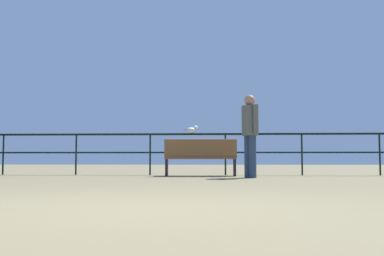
{
  "coord_description": "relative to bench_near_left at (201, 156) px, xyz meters",
  "views": [
    {
      "loc": [
        0.66,
        -3.52,
        0.41
      ],
      "look_at": [
        0.14,
        7.35,
        1.18
      ],
      "focal_mm": 41.17,
      "sensor_mm": 36.0,
      "label": 1
    }
  ],
  "objects": [
    {
      "name": "pier_railing",
      "position": [
        -0.36,
        0.72,
        0.3
      ],
      "size": [
        21.52,
        0.05,
        1.08
      ],
      "color": "black",
      "rests_on": "ground_plane"
    },
    {
      "name": "ground_plane",
      "position": [
        -0.36,
        -7.13,
        -0.49
      ],
      "size": [
        60.0,
        60.0,
        0.0
      ],
      "primitive_type": "plane",
      "color": "#867752"
    },
    {
      "name": "seagull_on_rail",
      "position": [
        -0.24,
        0.73,
        0.68
      ],
      "size": [
        0.4,
        0.28,
        0.2
      ],
      "color": "white",
      "rests_on": "pier_railing"
    },
    {
      "name": "bench_near_left",
      "position": [
        0.0,
        0.0,
        0.0
      ],
      "size": [
        1.75,
        0.71,
        0.89
      ],
      "color": "brown",
      "rests_on": "ground_plane"
    },
    {
      "name": "person_by_bench",
      "position": [
        1.12,
        -0.94,
        0.56
      ],
      "size": [
        0.35,
        0.53,
        1.83
      ],
      "color": "#283A53",
      "rests_on": "ground_plane"
    }
  ]
}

